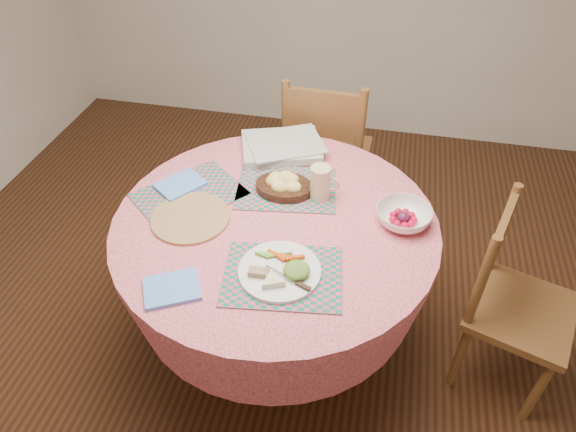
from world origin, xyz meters
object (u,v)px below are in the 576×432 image
dining_table (276,256)px  fruit_bowl (403,217)px  dinner_plate (281,271)px  chair_back (325,153)px  chair_right (511,300)px  wicker_trivet (190,218)px  bread_bowl (284,184)px  latte_mug (321,183)px

dining_table → fruit_bowl: (0.47, 0.09, 0.23)m
dinner_plate → chair_back: bearing=90.8°
fruit_bowl → chair_right: bearing=-3.3°
chair_back → fruit_bowl: size_ratio=4.46×
chair_right → wicker_trivet: chair_right is taller
chair_back → wicker_trivet: (-0.39, -0.91, 0.25)m
bread_bowl → fruit_bowl: 0.49m
wicker_trivet → bread_bowl: size_ratio=1.30×
dining_table → chair_right: size_ratio=1.43×
bread_bowl → dinner_plate: bearing=-78.5°
dinner_plate → fruit_bowl: 0.53m
dining_table → chair_right: bearing=3.6°
dining_table → chair_back: chair_back is taller
dining_table → chair_back: (0.07, 0.85, -0.05)m
wicker_trivet → dinner_plate: (0.40, -0.21, 0.02)m
chair_right → latte_mug: 0.89m
dining_table → latte_mug: latte_mug is taller
wicker_trivet → dinner_plate: 0.45m
fruit_bowl → latte_mug: bearing=165.8°
chair_back → bread_bowl: 0.73m
chair_right → wicker_trivet: bearing=113.6°
chair_back → bread_bowl: chair_back is taller
fruit_bowl → dinner_plate: bearing=-137.6°
chair_right → bread_bowl: 1.01m
dinner_plate → wicker_trivet: bearing=152.6°
wicker_trivet → bread_bowl: bread_bowl is taller
bread_bowl → fruit_bowl: bearing=-11.0°
wicker_trivet → latte_mug: 0.52m
chair_right → dining_table: bearing=111.7°
chair_right → dinner_plate: (-0.86, -0.33, 0.32)m
dining_table → latte_mug: size_ratio=8.81×
dinner_plate → latte_mug: latte_mug is taller
chair_back → bread_bowl: size_ratio=4.19×
chair_back → dinner_plate: 1.15m
chair_back → chair_right: bearing=139.3°
dinner_plate → latte_mug: bearing=82.1°
dinner_plate → latte_mug: (0.06, 0.44, 0.06)m
chair_right → fruit_bowl: size_ratio=4.03×
chair_back → wicker_trivet: bearing=68.6°
chair_back → wicker_trivet: 1.02m
wicker_trivet → fruit_bowl: 0.80m
chair_back → fruit_bowl: (0.40, -0.77, 0.28)m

